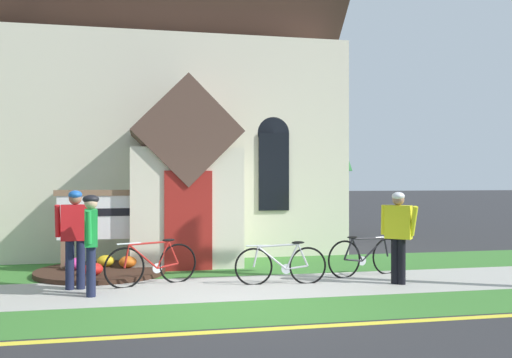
{
  "coord_description": "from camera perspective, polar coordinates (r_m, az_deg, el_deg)",
  "views": [
    {
      "loc": [
        -1.43,
        -8.5,
        1.94
      ],
      "look_at": [
        1.18,
        3.98,
        1.92
      ],
      "focal_mm": 39.5,
      "sensor_mm": 36.0,
      "label": 1
    }
  ],
  "objects": [
    {
      "name": "cyclist_in_red_jersey",
      "position": [
        10.63,
        14.22,
        -5.05
      ],
      "size": [
        0.49,
        0.61,
        1.69
      ],
      "color": "black",
      "rests_on": "ground"
    },
    {
      "name": "bicycle_orange",
      "position": [
        11.49,
        11.09,
        -7.71
      ],
      "size": [
        1.76,
        0.45,
        0.82
      ],
      "color": "black",
      "rests_on": "ground"
    },
    {
      "name": "flower_bed",
      "position": [
        11.92,
        -15.46,
        -8.93
      ],
      "size": [
        2.59,
        2.59,
        0.34
      ],
      "color": "#382319",
      "rests_on": "ground"
    },
    {
      "name": "ground",
      "position": [
        12.73,
        -5.29,
        -8.7
      ],
      "size": [
        140.0,
        140.0,
        0.0
      ],
      "primitive_type": "plane",
      "color": "#2B2B2D"
    },
    {
      "name": "bicycle_yellow",
      "position": [
        10.48,
        -10.47,
        -8.46
      ],
      "size": [
        1.67,
        0.63,
        0.84
      ],
      "color": "black",
      "rests_on": "ground"
    },
    {
      "name": "sidewalk_slab",
      "position": [
        10.09,
        -19.56,
        -10.99
      ],
      "size": [
        32.0,
        2.21,
        0.01
      ],
      "primitive_type": "cube",
      "color": "#A8A59E",
      "rests_on": "ground"
    },
    {
      "name": "church_lawn",
      "position": [
        12.41,
        -18.06,
        -8.91
      ],
      "size": [
        24.0,
        2.54,
        0.01
      ],
      "primitive_type": "cube",
      "color": "#38722D",
      "rests_on": "ground"
    },
    {
      "name": "grass_verge",
      "position": [
        8.29,
        -21.36,
        -13.44
      ],
      "size": [
        32.0,
        1.53,
        0.01
      ],
      "primitive_type": "cube",
      "color": "#38722D",
      "rests_on": "ground"
    },
    {
      "name": "church_sign",
      "position": [
        12.15,
        -15.36,
        -3.8
      ],
      "size": [
        1.9,
        0.16,
        1.7
      ],
      "color": "#7F6047",
      "rests_on": "ground"
    },
    {
      "name": "cyclist_in_white_jersey",
      "position": [
        9.7,
        -16.38,
        -5.63
      ],
      "size": [
        0.29,
        0.77,
        1.67
      ],
      "color": "#191E38",
      "rests_on": "ground"
    },
    {
      "name": "church_building",
      "position": [
        17.73,
        -17.94,
        10.24
      ],
      "size": [
        13.61,
        10.3,
        14.57
      ],
      "color": "beige",
      "rests_on": "ground"
    },
    {
      "name": "curb_paint_stripe",
      "position": [
        7.41,
        -22.57,
        -15.07
      ],
      "size": [
        28.0,
        0.16,
        0.01
      ],
      "primitive_type": "cube",
      "color": "yellow",
      "rests_on": "ground"
    },
    {
      "name": "cyclist_in_yellow_jersey",
      "position": [
        10.31,
        -17.83,
        -5.04
      ],
      "size": [
        0.68,
        0.3,
        1.73
      ],
      "color": "#191E38",
      "rests_on": "ground"
    },
    {
      "name": "roadside_conifer",
      "position": [
        19.44,
        3.88,
        10.05
      ],
      "size": [
        3.91,
        3.91,
        8.45
      ],
      "color": "#3D2D1E",
      "rests_on": "ground"
    },
    {
      "name": "bicycle_black",
      "position": [
        10.39,
        2.58,
        -8.66
      ],
      "size": [
        1.69,
        0.17,
        0.81
      ],
      "color": "black",
      "rests_on": "ground"
    }
  ]
}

